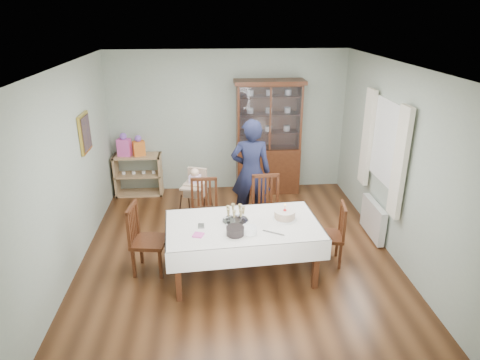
{
  "coord_description": "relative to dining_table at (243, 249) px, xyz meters",
  "views": [
    {
      "loc": [
        -0.38,
        -5.52,
        3.36
      ],
      "look_at": [
        0.06,
        0.2,
        1.07
      ],
      "focal_mm": 32.0,
      "sensor_mm": 36.0,
      "label": 1
    }
  ],
  "objects": [
    {
      "name": "chair_end_left",
      "position": [
        -1.27,
        0.18,
        -0.09
      ],
      "size": [
        0.5,
        0.5,
        0.98
      ],
      "rotation": [
        0.0,
        0.0,
        1.43
      ],
      "color": "#4B2512",
      "rests_on": "floor"
    },
    {
      "name": "high_chair",
      "position": [
        -0.66,
        1.55,
        -0.0
      ],
      "size": [
        0.55,
        0.55,
        0.98
      ],
      "rotation": [
        0.0,
        0.0,
        -0.33
      ],
      "color": "black",
      "rests_on": "floor"
    },
    {
      "name": "room_shell",
      "position": [
        -0.04,
        1.12,
        1.32
      ],
      "size": [
        5.0,
        5.0,
        5.0
      ],
      "color": "#9EAA99",
      "rests_on": "floor"
    },
    {
      "name": "picture_frame",
      "position": [
        -2.26,
        1.39,
        1.27
      ],
      "size": [
        0.04,
        0.48,
        0.58
      ],
      "primitive_type": "cube",
      "color": "gold",
      "rests_on": "room_shell"
    },
    {
      "name": "china_cabinet",
      "position": [
        0.71,
        2.84,
        0.74
      ],
      "size": [
        1.3,
        0.48,
        2.18
      ],
      "color": "#4B2512",
      "rests_on": "floor"
    },
    {
      "name": "radiator",
      "position": [
        2.12,
        0.89,
        -0.08
      ],
      "size": [
        0.1,
        0.8,
        0.55
      ],
      "primitive_type": "cube",
      "color": "white",
      "rests_on": "floor"
    },
    {
      "name": "plate_stack_dark",
      "position": [
        -0.12,
        -0.27,
        0.43
      ],
      "size": [
        0.29,
        0.29,
        0.11
      ],
      "primitive_type": "cylinder",
      "rotation": [
        0.0,
        0.0,
        -0.4
      ],
      "color": "black",
      "rests_on": "dining_table"
    },
    {
      "name": "gift_bag_pink",
      "position": [
        -2.0,
        2.85,
        0.61
      ],
      "size": [
        0.26,
        0.19,
        0.44
      ],
      "color": "#E152AD",
      "rests_on": "sideboard"
    },
    {
      "name": "plate_stack_white",
      "position": [
        0.06,
        -0.25,
        0.42
      ],
      "size": [
        0.24,
        0.24,
        0.08
      ],
      "primitive_type": "cylinder",
      "rotation": [
        0.0,
        0.0,
        -0.28
      ],
      "color": "white",
      "rests_on": "dining_table"
    },
    {
      "name": "dining_table",
      "position": [
        0.0,
        0.0,
        0.0
      ],
      "size": [
        2.08,
        1.3,
        0.76
      ],
      "rotation": [
        0.0,
        0.0,
        0.08
      ],
      "color": "#4B2512",
      "rests_on": "floor"
    },
    {
      "name": "cake_knife",
      "position": [
        0.36,
        -0.27,
        0.38
      ],
      "size": [
        0.27,
        0.18,
        0.01
      ],
      "primitive_type": "cube",
      "rotation": [
        0.0,
        0.0,
        -0.54
      ],
      "color": "silver",
      "rests_on": "dining_table"
    },
    {
      "name": "curtain_left",
      "position": [
        2.12,
        0.27,
        1.07
      ],
      "size": [
        0.07,
        0.3,
        1.55
      ],
      "primitive_type": "cube",
      "color": "silver",
      "rests_on": "room_shell"
    },
    {
      "name": "birthday_cake",
      "position": [
        0.56,
        0.1,
        0.43
      ],
      "size": [
        0.32,
        0.32,
        0.22
      ],
      "color": "white",
      "rests_on": "dining_table"
    },
    {
      "name": "champagne_tray",
      "position": [
        -0.09,
        0.08,
        0.44
      ],
      "size": [
        0.35,
        0.35,
        0.21
      ],
      "color": "silver",
      "rests_on": "dining_table"
    },
    {
      "name": "napkin_stack",
      "position": [
        -0.58,
        -0.26,
        0.38
      ],
      "size": [
        0.16,
        0.16,
        0.02
      ],
      "primitive_type": "cube",
      "rotation": [
        0.0,
        0.0,
        -0.31
      ],
      "color": "#E152AD",
      "rests_on": "dining_table"
    },
    {
      "name": "woman",
      "position": [
        0.26,
        1.55,
        0.51
      ],
      "size": [
        0.67,
        0.46,
        1.78
      ],
      "primitive_type": "imported",
      "rotation": [
        0.0,
        0.0,
        3.09
      ],
      "color": "black",
      "rests_on": "floor"
    },
    {
      "name": "curtain_right",
      "position": [
        2.12,
        1.51,
        1.07
      ],
      "size": [
        0.07,
        0.3,
        1.55
      ],
      "primitive_type": "cube",
      "color": "silver",
      "rests_on": "room_shell"
    },
    {
      "name": "sideboard",
      "position": [
        -1.79,
        2.87,
        0.02
      ],
      "size": [
        0.9,
        0.38,
        0.8
      ],
      "color": "tan",
      "rests_on": "floor"
    },
    {
      "name": "chair_far_right",
      "position": [
        0.45,
        0.97,
        -0.09
      ],
      "size": [
        0.47,
        0.47,
        1.0
      ],
      "rotation": [
        0.0,
        0.0,
        0.05
      ],
      "color": "#4B2512",
      "rests_on": "floor"
    },
    {
      "name": "floor",
      "position": [
        -0.04,
        0.59,
        -0.38
      ],
      "size": [
        5.0,
        5.0,
        0.0
      ],
      "primitive_type": "plane",
      "color": "#593319",
      "rests_on": "ground"
    },
    {
      "name": "chair_far_left",
      "position": [
        -0.51,
        1.01,
        -0.1
      ],
      "size": [
        0.43,
        0.43,
        0.96
      ],
      "rotation": [
        0.0,
        0.0,
        0.01
      ],
      "color": "#4B2512",
      "rests_on": "floor"
    },
    {
      "name": "chair_end_right",
      "position": [
        1.23,
        0.21,
        -0.12
      ],
      "size": [
        0.46,
        0.46,
        0.89
      ],
      "rotation": [
        0.0,
        0.0,
        -1.72
      ],
      "color": "#4B2512",
      "rests_on": "floor"
    },
    {
      "name": "cutlery",
      "position": [
        -0.58,
        -0.02,
        0.38
      ],
      "size": [
        0.1,
        0.15,
        0.01
      ],
      "primitive_type": null,
      "rotation": [
        0.0,
        0.0,
        0.02
      ],
      "color": "silver",
      "rests_on": "dining_table"
    },
    {
      "name": "window",
      "position": [
        2.18,
        0.89,
        1.17
      ],
      "size": [
        0.04,
        1.02,
        1.22
      ],
      "primitive_type": "cube",
      "color": "white",
      "rests_on": "room_shell"
    },
    {
      "name": "gift_bag_orange",
      "position": [
        -1.73,
        2.85,
        0.59
      ],
      "size": [
        0.25,
        0.22,
        0.39
      ],
      "color": "orange",
      "rests_on": "sideboard"
    }
  ]
}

